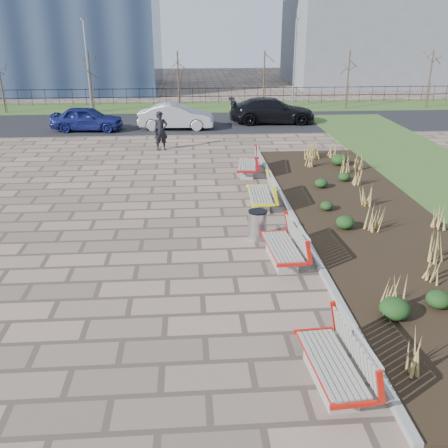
{
  "coord_description": "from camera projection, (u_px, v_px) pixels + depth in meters",
  "views": [
    {
      "loc": [
        0.61,
        -9.41,
        6.01
      ],
      "look_at": [
        1.5,
        3.0,
        0.9
      ],
      "focal_mm": 40.0,
      "sensor_mm": 36.0,
      "label": 1
    }
  ],
  "objects": [
    {
      "name": "tree_a",
      "position": [
        1.0,
        83.0,
        33.8
      ],
      "size": [
        1.4,
        1.4,
        4.0
      ],
      "primitive_type": null,
      "color": "#4C3D2D",
      "rests_on": "grass_verge_far"
    },
    {
      "name": "lamp_west",
      "position": [
        88.0,
        67.0,
        33.36
      ],
      "size": [
        0.24,
        0.6,
        6.0
      ],
      "primitive_type": null,
      "color": "gray",
      "rests_on": "grass_verge_far"
    },
    {
      "name": "railing_fence",
      "position": [
        179.0,
        96.0,
        37.9
      ],
      "size": [
        44.0,
        0.1,
        1.2
      ],
      "primitive_type": null,
      "color": "black",
      "rests_on": "grass_verge_far"
    },
    {
      "name": "planting_curb",
      "position": [
        296.0,
        222.0,
        15.77
      ],
      "size": [
        0.16,
        18.0,
        0.15
      ],
      "primitive_type": "cube",
      "color": "gray",
      "rests_on": "ground"
    },
    {
      "name": "tree_d",
      "position": [
        264.0,
        81.0,
        34.99
      ],
      "size": [
        1.4,
        1.4,
        4.0
      ],
      "primitive_type": null,
      "color": "#4C3D2D",
      "rests_on": "grass_verge_far"
    },
    {
      "name": "grass_verge_far",
      "position": [
        180.0,
        107.0,
        36.75
      ],
      "size": [
        80.0,
        5.0,
        0.04
      ],
      "primitive_type": "cube",
      "color": "#33511E",
      "rests_on": "ground"
    },
    {
      "name": "car_silver",
      "position": [
        176.0,
        117.0,
        29.24
      ],
      "size": [
        4.46,
        1.82,
        1.44
      ],
      "primitive_type": "imported",
      "rotation": [
        0.0,
        0.0,
        1.5
      ],
      "color": "#919398",
      "rests_on": "road"
    },
    {
      "name": "bench_b",
      "position": [
        282.0,
        245.0,
        13.18
      ],
      "size": [
        1.04,
        2.16,
        1.0
      ],
      "primitive_type": null,
      "rotation": [
        0.0,
        0.0,
        0.07
      ],
      "color": "red",
      "rests_on": "ground"
    },
    {
      "name": "lamp_east",
      "position": [
        294.0,
        66.0,
        34.29
      ],
      "size": [
        0.24,
        0.6,
        6.0
      ],
      "primitive_type": null,
      "color": "gray",
      "rests_on": "grass_verge_far"
    },
    {
      "name": "tree_f",
      "position": [
        430.0,
        79.0,
        35.79
      ],
      "size": [
        1.4,
        1.4,
        4.0
      ],
      "primitive_type": null,
      "color": "#4C3D2D",
      "rests_on": "grass_verge_far"
    },
    {
      "name": "bench_c",
      "position": [
        260.0,
        193.0,
        17.12
      ],
      "size": [
        0.98,
        2.13,
        1.0
      ],
      "primitive_type": null,
      "rotation": [
        0.0,
        0.0,
        -0.04
      ],
      "color": "#F7F20D",
      "rests_on": "ground"
    },
    {
      "name": "bench_a",
      "position": [
        332.0,
        360.0,
        8.71
      ],
      "size": [
        1.05,
        2.16,
        1.0
      ],
      "primitive_type": null,
      "rotation": [
        0.0,
        0.0,
        0.08
      ],
      "color": "red",
      "rests_on": "ground"
    },
    {
      "name": "litter_bin",
      "position": [
        257.0,
        225.0,
        14.6
      ],
      "size": [
        0.53,
        0.53,
        0.86
      ],
      "primitive_type": "cylinder",
      "color": "#B2B2B7",
      "rests_on": "ground"
    },
    {
      "name": "building_grey",
      "position": [
        383.0,
        31.0,
        49.1
      ],
      "size": [
        18.0,
        12.0,
        10.0
      ],
      "primitive_type": "cube",
      "color": "slate",
      "rests_on": "ground"
    },
    {
      "name": "tree_c",
      "position": [
        178.0,
        81.0,
        34.6
      ],
      "size": [
        1.4,
        1.4,
        4.0
      ],
      "primitive_type": null,
      "color": "#4C3D2D",
      "rests_on": "grass_verge_far"
    },
    {
      "name": "tree_b",
      "position": [
        91.0,
        82.0,
        34.2
      ],
      "size": [
        1.4,
        1.4,
        4.0
      ],
      "primitive_type": null,
      "color": "#4C3D2D",
      "rests_on": "grass_verge_far"
    },
    {
      "name": "bench_d",
      "position": [
        247.0,
        163.0,
        20.68
      ],
      "size": [
        1.16,
        2.2,
        1.0
      ],
      "primitive_type": null,
      "rotation": [
        0.0,
        0.0,
        -0.13
      ],
      "color": "red",
      "rests_on": "ground"
    },
    {
      "name": "car_black",
      "position": [
        272.0,
        111.0,
        30.89
      ],
      "size": [
        5.33,
        2.26,
        1.53
      ],
      "primitive_type": "imported",
      "rotation": [
        0.0,
        0.0,
        1.55
      ],
      "color": "black",
      "rests_on": "road"
    },
    {
      "name": "ground",
      "position": [
        166.0,
        316.0,
        10.92
      ],
      "size": [
        120.0,
        120.0,
        0.0
      ],
      "primitive_type": "plane",
      "color": "#886D5D",
      "rests_on": "ground"
    },
    {
      "name": "road",
      "position": [
        178.0,
        123.0,
        31.22
      ],
      "size": [
        80.0,
        7.0,
        0.02
      ],
      "primitive_type": "cube",
      "color": "black",
      "rests_on": "ground"
    },
    {
      "name": "pedestrian",
      "position": [
        161.0,
        131.0,
        24.44
      ],
      "size": [
        0.79,
        0.63,
        1.9
      ],
      "primitive_type": "imported",
      "rotation": [
        0.0,
        0.0,
        0.29
      ],
      "color": "black",
      "rests_on": "ground"
    },
    {
      "name": "car_blue",
      "position": [
        87.0,
        119.0,
        28.77
      ],
      "size": [
        4.18,
        1.97,
        1.38
      ],
      "primitive_type": "imported",
      "rotation": [
        0.0,
        0.0,
        1.49
      ],
      "color": "navy",
      "rests_on": "road"
    },
    {
      "name": "tree_e",
      "position": [
        348.0,
        80.0,
        35.39
      ],
      "size": [
        1.4,
        1.4,
        4.0
      ],
      "primitive_type": null,
      "color": "#4C3D2D",
      "rests_on": "grass_verge_far"
    },
    {
      "name": "planting_bed",
      "position": [
        368.0,
        221.0,
        15.93
      ],
      "size": [
        4.5,
        18.0,
        0.1
      ],
      "primitive_type": "cube",
      "color": "black",
      "rests_on": "ground"
    }
  ]
}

